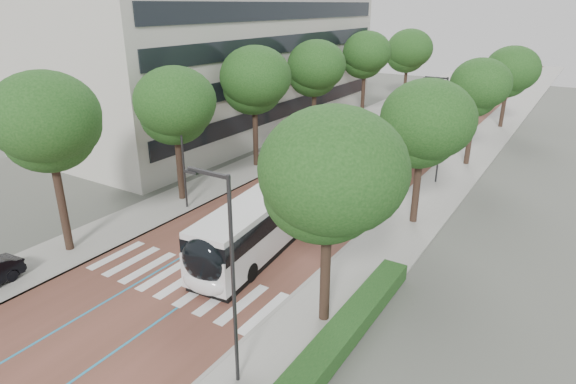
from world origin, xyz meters
name	(u,v)px	position (x,y,z in m)	size (l,w,h in m)	color
ground	(166,289)	(0.00, 0.00, 0.00)	(160.00, 160.00, 0.00)	#51544C
road	(422,126)	(0.00, 40.00, 0.01)	(11.00, 140.00, 0.02)	brown
sidewalk_left	(362,118)	(-7.50, 40.00, 0.06)	(4.00, 140.00, 0.12)	gray
sidewalk_right	(491,134)	(7.50, 40.00, 0.06)	(4.00, 140.00, 0.12)	gray
kerb_left	(376,120)	(-5.60, 40.00, 0.06)	(0.20, 140.00, 0.14)	gray
kerb_right	(473,132)	(5.60, 40.00, 0.06)	(0.20, 140.00, 0.14)	gray
zebra_crossing	(183,281)	(0.20, 1.00, 0.03)	(10.55, 3.60, 0.01)	silver
lane_line_left	(408,124)	(-1.60, 40.00, 0.02)	(0.12, 126.00, 0.01)	teal
lane_line_right	(436,127)	(1.60, 40.00, 0.02)	(0.12, 126.00, 0.01)	teal
office_building	(219,63)	(-19.47, 28.00, 7.00)	(18.11, 40.00, 14.00)	#B4B2A7
hedge	(331,347)	(9.10, 0.00, 0.52)	(1.20, 14.00, 0.80)	#143B15
streetlight_near	(228,267)	(6.62, -3.00, 4.82)	(1.82, 0.20, 8.00)	#2B2B2D
streetlight_far	(440,122)	(6.62, 22.00, 4.82)	(1.82, 0.20, 8.00)	#2B2B2D
lamp_post_left	(182,150)	(-6.10, 8.00, 4.12)	(0.14, 0.14, 8.00)	#2B2B2D
trees_left	(313,72)	(-7.50, 27.75, 6.84)	(6.39, 60.91, 9.60)	black
trees_right	(455,107)	(7.70, 21.30, 6.21)	(5.85, 47.81, 9.00)	black
lead_bus	(285,205)	(1.32, 8.82, 1.63)	(4.34, 18.55, 3.20)	black
bus_queued_0	(395,148)	(2.54, 24.32, 1.62)	(3.28, 12.53, 3.20)	silver
bus_queued_1	(438,116)	(2.02, 38.56, 1.62)	(3.08, 12.50, 3.20)	silver
bus_queued_2	(465,98)	(1.99, 51.00, 1.62)	(2.57, 12.40, 3.20)	silver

